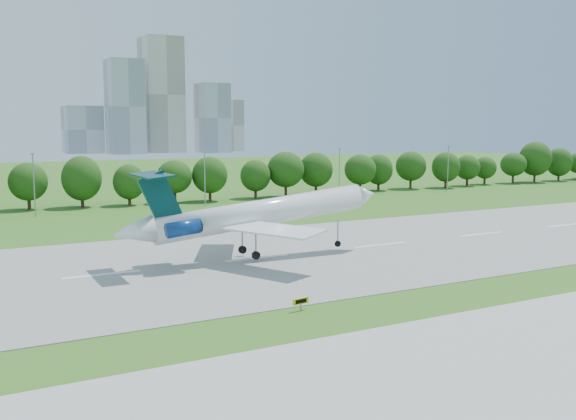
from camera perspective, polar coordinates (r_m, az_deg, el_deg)
The scene contains 8 objects.
ground at distance 63.29m, azimuth 7.25°, elevation -8.32°, with size 600.00×600.00×0.00m, color #2C671B.
runway at distance 84.23m, azimuth -2.78°, elevation -4.32°, with size 400.00×45.00×0.08m, color gray.
taxiway at distance 50.53m, azimuth 19.58°, elevation -12.71°, with size 400.00×23.00×0.08m, color #ADADA8.
tree_line at distance 146.19m, azimuth -14.33°, elevation 2.82°, with size 288.40×8.40×10.40m.
light_poles at distance 135.90m, azimuth -14.31°, elevation 2.57°, with size 175.90×0.25×12.19m.
skyline at distance 460.67m, azimuth -11.55°, elevation 8.80°, with size 127.00×52.00×80.00m.
airliner at distance 82.83m, azimuth -3.45°, elevation -0.35°, with size 37.22×27.06×11.64m.
taxi_sign_centre at distance 60.53m, azimuth 1.14°, elevation -8.11°, with size 1.74×0.44×1.21m.
Camera 1 is at (-35.88, -49.31, 16.94)m, focal length 40.00 mm.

